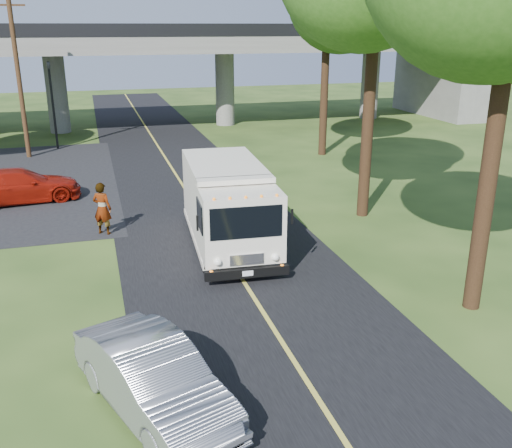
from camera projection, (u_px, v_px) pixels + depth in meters
name	position (u px, v px, depth m)	size (l,w,h in m)	color
ground	(291.00, 357.00, 13.03)	(120.00, 120.00, 0.00)	#273F16
road	(205.00, 221.00, 22.10)	(7.00, 90.00, 0.02)	black
lane_line	(205.00, 220.00, 22.09)	(0.12, 90.00, 0.01)	gold
overpass	(142.00, 64.00, 40.56)	(54.00, 10.00, 7.30)	slate
traffic_signal	(52.00, 96.00, 33.99)	(0.18, 0.22, 5.20)	black
utility_pole	(18.00, 75.00, 31.32)	(1.60, 0.26, 9.00)	#472D19
tree_right_far	(332.00, 3.00, 30.71)	(5.77, 5.67, 10.99)	#382314
step_van	(228.00, 203.00, 19.16)	(2.88, 6.80, 2.79)	silver
red_sedan	(19.00, 186.00, 24.27)	(2.02, 4.98, 1.44)	maroon
silver_sedan	(153.00, 379.00, 11.00)	(1.53, 4.40, 1.45)	gray
pedestrian	(102.00, 209.00, 20.42)	(0.71, 0.46, 1.93)	gray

